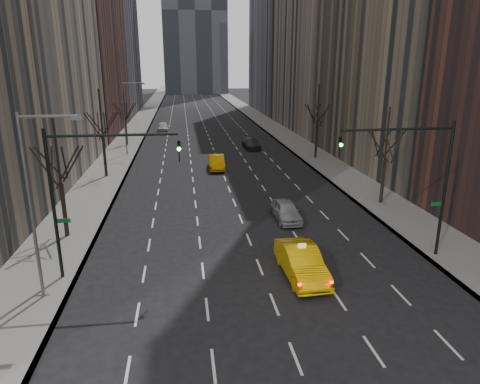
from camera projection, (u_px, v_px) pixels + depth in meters
name	position (u px, v px, depth m)	size (l,w,h in m)	color
sidewalk_left	(137.00, 127.00, 77.96)	(4.50, 320.00, 0.15)	slate
sidewalk_right	(269.00, 125.00, 81.09)	(4.50, 320.00, 0.15)	slate
tree_lw_b	(61.00, 184.00, 27.58)	(3.36, 3.50, 7.82)	black
tree_lw_c	(103.00, 138.00, 42.67)	(3.36, 3.50, 8.74)	black
tree_lw_d	(125.00, 121.00, 59.90)	(3.36, 3.50, 7.36)	black
tree_rw_b	(385.00, 160.00, 34.44)	(3.36, 3.50, 7.82)	black
tree_rw_c	(317.00, 126.00, 51.44)	(3.36, 3.50, 8.74)	black
traffic_mast_left	(85.00, 180.00, 21.74)	(6.69, 0.39, 8.00)	black
traffic_mast_right	(420.00, 169.00, 24.07)	(6.69, 0.39, 8.00)	black
streetlight_near	(36.00, 190.00, 19.58)	(2.83, 0.22, 9.00)	slate
streetlight_far	(127.00, 111.00, 52.81)	(2.83, 0.22, 9.00)	slate
taxi_sedan	(301.00, 262.00, 23.17)	(1.81, 5.18, 1.71)	#FFBC05
silver_sedan_ahead	(286.00, 211.00, 31.66)	(1.71, 4.26, 1.45)	#9C9FA4
far_taxi	(217.00, 162.00, 47.04)	(1.64, 4.72, 1.55)	orange
far_suv_grey	(251.00, 143.00, 58.73)	(1.99, 4.89, 1.42)	#2F2F35
far_car_white	(163.00, 127.00, 73.09)	(1.93, 4.81, 1.64)	silver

